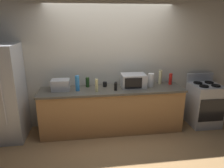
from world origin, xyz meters
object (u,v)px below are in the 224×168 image
object	(u,v)px
microwave	(133,81)
toaster_oven	(61,85)
bottle_vinegar	(97,85)
cordless_phone	(116,86)
bottle_spray_cleaner	(77,83)
bottle_hot_sauce	(171,79)
bottle_wine	(88,82)
stove_range	(204,104)
bottle_hand_soap	(160,77)
refrigerator	(2,94)
paper_towel_roll	(151,80)
mug_black	(105,84)

from	to	relation	value
microwave	toaster_oven	xyz separation A→B (m)	(-1.43, 0.01, -0.03)
bottle_vinegar	cordless_phone	bearing A→B (deg)	8.11
bottle_spray_cleaner	bottle_hot_sauce	xyz separation A→B (m)	(1.92, 0.16, -0.03)
bottle_wine	stove_range	bearing A→B (deg)	-4.41
stove_range	bottle_hot_sauce	world-z (taller)	bottle_hot_sauce
bottle_hand_soap	bottle_spray_cleaner	bearing A→B (deg)	-172.86
refrigerator	toaster_oven	bearing A→B (deg)	3.25
microwave	paper_towel_roll	world-z (taller)	same
bottle_wine	mug_black	bearing A→B (deg)	-5.13
stove_range	bottle_vinegar	world-z (taller)	bottle_vinegar
toaster_oven	bottle_hand_soap	bearing A→B (deg)	3.77
paper_towel_roll	bottle_hand_soap	world-z (taller)	bottle_hand_soap
bottle_hot_sauce	stove_range	bearing A→B (deg)	-10.36
refrigerator	paper_towel_roll	bearing A→B (deg)	1.01
toaster_oven	bottle_vinegar	world-z (taller)	bottle_vinegar
stove_range	mug_black	distance (m)	2.19
refrigerator	bottle_hot_sauce	bearing A→B (deg)	2.36
paper_towel_roll	bottle_hot_sauce	size ratio (longest dim) A/B	1.16
refrigerator	bottle_spray_cleaner	size ratio (longest dim) A/B	6.11
stove_range	bottle_wine	bearing A→B (deg)	175.59
toaster_oven	refrigerator	bearing A→B (deg)	-176.75
cordless_phone	bottle_vinegar	world-z (taller)	bottle_vinegar
cordless_phone	bottle_spray_cleaner	xyz separation A→B (m)	(-0.73, 0.05, 0.07)
bottle_hot_sauce	bottle_hand_soap	bearing A→B (deg)	163.79
refrigerator	bottle_hand_soap	world-z (taller)	refrigerator
bottle_hot_sauce	bottle_vinegar	bearing A→B (deg)	-170.58
bottle_wine	bottle_vinegar	size ratio (longest dim) A/B	0.80
paper_towel_roll	bottle_hot_sauce	xyz separation A→B (m)	(0.46, 0.09, -0.02)
paper_towel_roll	cordless_phone	size ratio (longest dim) A/B	1.80
bottle_spray_cleaner	paper_towel_roll	bearing A→B (deg)	2.76
microwave	cordless_phone	bearing A→B (deg)	-162.52
cordless_phone	toaster_oven	bearing A→B (deg)	-174.65
cordless_phone	mug_black	world-z (taller)	cordless_phone
cordless_phone	bottle_vinegar	distance (m)	0.38
paper_towel_roll	bottle_hand_soap	size ratio (longest dim) A/B	0.91
refrigerator	microwave	size ratio (longest dim) A/B	3.75
stove_range	bottle_hand_soap	xyz separation A→B (m)	(-0.95, 0.19, 0.59)
stove_range	bottle_spray_cleaner	size ratio (longest dim) A/B	3.66
cordless_phone	bottle_hand_soap	distance (m)	1.03
stove_range	bottle_hot_sauce	distance (m)	0.94
toaster_oven	mug_black	size ratio (longest dim) A/B	3.31
stove_range	mug_black	size ratio (longest dim) A/B	10.51
refrigerator	bottle_wine	xyz separation A→B (m)	(1.58, 0.19, 0.10)
bottle_hand_soap	mug_black	distance (m)	1.18
refrigerator	toaster_oven	size ratio (longest dim) A/B	5.29
stove_range	bottle_spray_cleaner	distance (m)	2.73
paper_towel_roll	bottle_hand_soap	distance (m)	0.29
bottle_spray_cleaner	bottle_hand_soap	world-z (taller)	bottle_hand_soap
toaster_oven	bottle_spray_cleaner	bearing A→B (deg)	-14.04
bottle_wine	bottle_hot_sauce	world-z (taller)	bottle_hot_sauce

